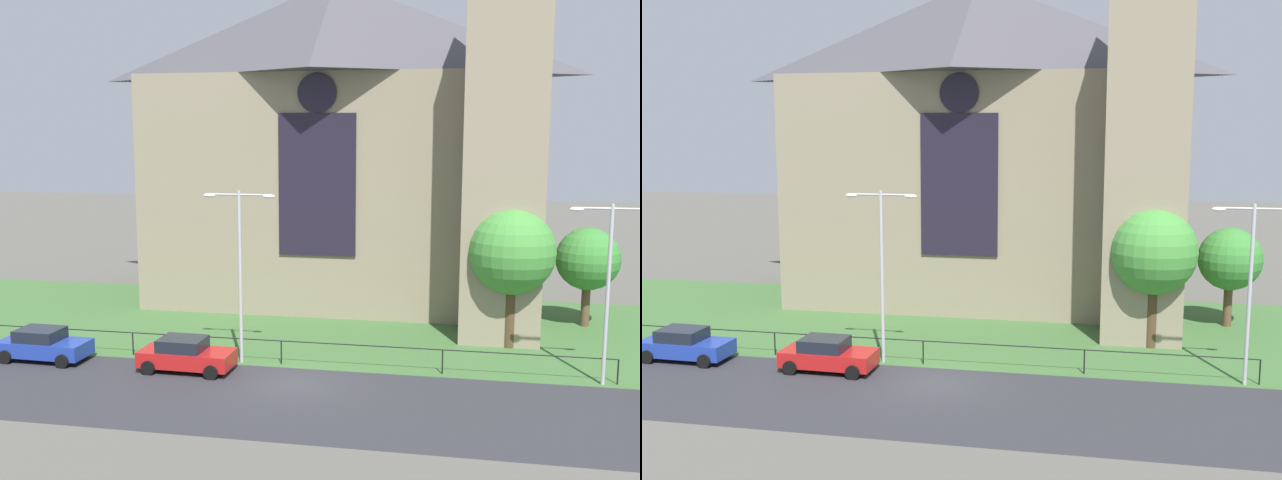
{
  "view_description": "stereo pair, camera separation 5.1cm",
  "coord_description": "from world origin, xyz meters",
  "views": [
    {
      "loc": [
        6.71,
        -29.22,
        10.6
      ],
      "look_at": [
        -0.5,
        8.0,
        5.04
      ],
      "focal_mm": 41.03,
      "sensor_mm": 36.0,
      "label": 1
    },
    {
      "loc": [
        6.76,
        -29.21,
        10.6
      ],
      "look_at": [
        -0.5,
        8.0,
        5.04
      ],
      "focal_mm": 41.03,
      "sensor_mm": 36.0,
      "label": 2
    }
  ],
  "objects": [
    {
      "name": "tree_right_near",
      "position": [
        9.24,
        7.4,
        4.75
      ],
      "size": [
        4.25,
        4.25,
        6.94
      ],
      "color": "#4C3823",
      "rests_on": "ground"
    },
    {
      "name": "road_asphalt",
      "position": [
        0.0,
        -2.0,
        0.0
      ],
      "size": [
        120.0,
        8.0,
        0.01
      ],
      "primitive_type": "cube",
      "color": "#2D2D33",
      "rests_on": "ground"
    },
    {
      "name": "parked_car_blue",
      "position": [
        -12.4,
        0.96,
        0.74
      ],
      "size": [
        4.25,
        2.12,
        1.51
      ],
      "rotation": [
        0.0,
        0.0,
        -0.03
      ],
      "color": "#1E3899",
      "rests_on": "ground"
    },
    {
      "name": "church_building",
      "position": [
        -0.49,
        16.49,
        10.27
      ],
      "size": [
        23.2,
        16.2,
        26.0
      ],
      "color": "gray",
      "rests_on": "ground"
    },
    {
      "name": "streetlamp_far",
      "position": [
        12.84,
        2.4,
        4.96
      ],
      "size": [
        3.37,
        0.26,
        7.72
      ],
      "color": "#B2B2B7",
      "rests_on": "ground"
    },
    {
      "name": "grass_verge",
      "position": [
        0.0,
        8.0,
        0.0
      ],
      "size": [
        120.0,
        20.0,
        0.01
      ],
      "primitive_type": "cube",
      "color": "#3D6633",
      "rests_on": "ground"
    },
    {
      "name": "tree_right_far",
      "position": [
        13.62,
        12.25,
        3.75
      ],
      "size": [
        3.44,
        3.44,
        5.5
      ],
      "color": "brown",
      "rests_on": "ground"
    },
    {
      "name": "ground",
      "position": [
        0.0,
        10.0,
        0.0
      ],
      "size": [
        160.0,
        160.0,
        0.0
      ],
      "primitive_type": "plane",
      "color": "#56544C"
    },
    {
      "name": "iron_railing",
      "position": [
        -1.26,
        2.5,
        0.97
      ],
      "size": [
        29.5,
        0.07,
        1.13
      ],
      "color": "black",
      "rests_on": "ground"
    },
    {
      "name": "streetlamp_near",
      "position": [
        -3.15,
        2.4,
        5.13
      ],
      "size": [
        3.37,
        0.26,
        8.04
      ],
      "color": "#B2B2B7",
      "rests_on": "ground"
    },
    {
      "name": "parked_car_red",
      "position": [
        -5.23,
        0.75,
        0.74
      ],
      "size": [
        4.25,
        2.12,
        1.51
      ],
      "rotation": [
        0.0,
        0.0,
        -0.03
      ],
      "color": "#B21919",
      "rests_on": "ground"
    }
  ]
}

